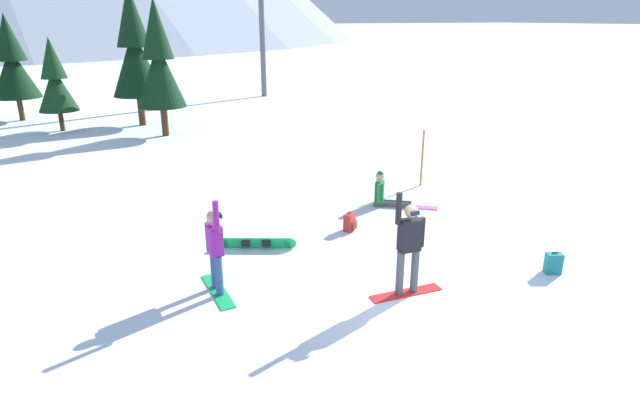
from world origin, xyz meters
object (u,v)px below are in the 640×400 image
Objects in this scene: backpack_red at (350,222)px; snowboarder_background at (386,194)px; pine_tree_slender at (159,62)px; snowboarder_midground at (215,249)px; snowboarder_foreground at (409,246)px; backpack_teal at (553,263)px; pine_tree_young at (135,50)px; pine_tree_leaning at (55,81)px; pine_tree_short at (12,63)px; loose_snowboard_near_left at (256,243)px; trail_marker_pole at (422,158)px.

snowboarder_background is at bearing 32.29° from backpack_red.
pine_tree_slender is (-1.85, 13.34, 2.98)m from backpack_red.
backpack_red is at bearing 21.74° from snowboarder_midground.
snowboarder_foreground is 4.41× the size of backpack_red.
snowboarder_background is 3.36× the size of backpack_teal.
pine_tree_young reaches higher than snowboarder_midground.
pine_tree_leaning reaches higher than snowboarder_foreground.
pine_tree_slender reaches higher than snowboarder_midground.
pine_tree_short is at bearing 116.31° from snowboarder_background.
pine_tree_leaning is (-3.49, 16.59, 2.17)m from loose_snowboard_near_left.
backpack_red is 0.09× the size of pine_tree_short.
pine_tree_leaning reaches higher than trail_marker_pole.
snowboarder_background reaches higher than loose_snowboard_near_left.
snowboarder_background is 17.40m from pine_tree_leaning.
backpack_red is 0.27× the size of trail_marker_pole.
backpack_teal is 22.30m from pine_tree_leaning.
snowboarder_midground is at bearing 151.93° from snowboarder_foreground.
backpack_red is at bearing 79.36° from snowboarder_foreground.
trail_marker_pole is 17.48m from pine_tree_leaning.
snowboarder_midground is 0.30× the size of pine_tree_young.
loose_snowboard_near_left is at bearing -75.57° from pine_tree_short.
pine_tree_young is at bearing 98.28° from backpack_red.
backpack_teal is at bearing -11.46° from snowboarder_foreground.
snowboarder_midground is 8.49m from trail_marker_pole.
pine_tree_slender reaches higher than pine_tree_leaning.
pine_tree_leaning is at bearing 116.67° from snowboarder_background.
pine_tree_slender is (-1.25, 16.57, 2.19)m from snowboarder_foreground.
loose_snowboard_near_left is at bearing -165.15° from snowboarder_background.
loose_snowboard_near_left is at bearing 48.58° from snowboarder_midground.
pine_tree_short reaches higher than trail_marker_pole.
pine_tree_young is 3.07m from pine_tree_slender.
backpack_teal is 0.08× the size of pine_tree_slender.
pine_tree_leaning reaches higher than snowboarder_midground.
snowboarder_midground is 1.10× the size of trail_marker_pole.
pine_tree_leaning is 5.31m from pine_tree_slender.
snowboarder_foreground is at bearing -84.83° from pine_tree_young.
pine_tree_young is 1.54× the size of pine_tree_leaning.
pine_tree_slender is (5.86, -7.07, 0.33)m from pine_tree_short.
loose_snowboard_near_left is 21.23m from pine_tree_short.
pine_tree_slender is at bearing 106.73° from snowboarder_background.
snowboarder_midground is at bearing -154.65° from snowboarder_background.
pine_tree_short is (-7.71, 20.41, 2.65)m from backpack_red.
snowboarder_background is 5.10m from backpack_teal.
snowboarder_foreground is at bearing -28.07° from snowboarder_midground.
backpack_teal is 6.22m from trail_marker_pole.
snowboarder_midground is 18.11m from pine_tree_young.
snowboarder_midground reaches higher than snowboarder_background.
pine_tree_young is at bearing 113.65° from trail_marker_pole.
loose_snowboard_near_left is 2.46m from backpack_red.
backpack_teal is at bearing -80.89° from snowboarder_background.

